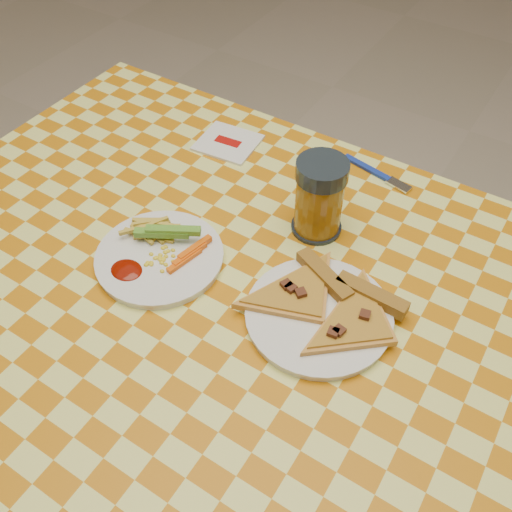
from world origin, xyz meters
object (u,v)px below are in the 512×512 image
Objects in this scene: plate_left at (160,258)px; plate_right at (319,316)px; table at (242,320)px; drink_glass at (319,198)px.

plate_right is (0.28, 0.04, 0.00)m from plate_left.
table is 0.15m from plate_right.
table is 0.24m from drink_glass.
plate_right is (0.13, 0.02, 0.08)m from table.
drink_glass is (0.18, 0.21, 0.06)m from plate_left.
drink_glass is (0.03, 0.19, 0.14)m from table.
drink_glass is at bearing 80.59° from table.
drink_glass reaches higher than plate_right.
plate_right is 1.54× the size of drink_glass.
plate_left is at bearing -173.84° from table.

